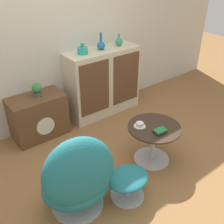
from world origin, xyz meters
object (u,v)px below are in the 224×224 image
object	(u,v)px
teacup	(140,125)
book_stack	(160,131)
potted_plant	(37,90)
ottoman	(128,181)
vase_leftmost	(83,50)
egg_chair	(78,180)
coffee_table	(153,139)
sideboard	(103,82)
vase_inner_right	(119,42)
tv_console	(38,116)
vase_inner_left	(101,45)

from	to	relation	value
teacup	book_stack	size ratio (longest dim) A/B	0.94
potted_plant	teacup	distance (m)	1.34
ottoman	vase_leftmost	bearing A→B (deg)	72.08
egg_chair	ottoman	distance (m)	0.51
ottoman	coffee_table	size ratio (longest dim) A/B	0.71
sideboard	ottoman	world-z (taller)	sideboard
coffee_table	teacup	xyz separation A→B (m)	(-0.12, 0.11, 0.19)
coffee_table	sideboard	bearing A→B (deg)	80.10
sideboard	egg_chair	size ratio (longest dim) A/B	1.29
vase_inner_right	book_stack	distance (m)	1.58
vase_inner_right	book_stack	bearing A→B (deg)	-111.63
tv_console	potted_plant	bearing A→B (deg)	1.11
ottoman	book_stack	world-z (taller)	book_stack
sideboard	vase_inner_right	bearing A→B (deg)	0.76
coffee_table	vase_leftmost	distance (m)	1.46
ottoman	teacup	bearing A→B (deg)	37.30
vase_leftmost	book_stack	world-z (taller)	vase_leftmost
sideboard	vase_inner_left	size ratio (longest dim) A/B	4.75
coffee_table	vase_leftmost	size ratio (longest dim) A/B	4.15
vase_inner_left	book_stack	size ratio (longest dim) A/B	1.67
coffee_table	egg_chair	bearing A→B (deg)	-175.15
egg_chair	coffee_table	bearing A→B (deg)	4.85
potted_plant	book_stack	world-z (taller)	potted_plant
vase_inner_left	vase_inner_right	bearing A→B (deg)	0.00
vase_leftmost	teacup	world-z (taller)	vase_leftmost
book_stack	potted_plant	bearing A→B (deg)	118.25
coffee_table	vase_leftmost	xyz separation A→B (m)	(-0.09, 1.26, 0.72)
ottoman	potted_plant	bearing A→B (deg)	97.43
tv_console	vase_inner_right	distance (m)	1.51
vase_leftmost	teacup	xyz separation A→B (m)	(-0.03, -1.16, -0.53)
coffee_table	vase_leftmost	bearing A→B (deg)	94.08
vase_inner_left	teacup	world-z (taller)	vase_inner_left
ottoman	vase_inner_left	bearing A→B (deg)	62.63
sideboard	vase_leftmost	size ratio (longest dim) A/B	7.73
vase_leftmost	ottoman	bearing A→B (deg)	-107.92
tv_console	coffee_table	bearing A→B (deg)	-57.24
book_stack	vase_leftmost	bearing A→B (deg)	92.31
tv_console	vase_inner_left	bearing A→B (deg)	0.24
book_stack	vase_inner_right	bearing A→B (deg)	68.37
vase_inner_right	teacup	world-z (taller)	vase_inner_right
tv_console	egg_chair	bearing A→B (deg)	-99.20
vase_leftmost	potted_plant	bearing A→B (deg)	-179.71
coffee_table	vase_inner_left	world-z (taller)	vase_inner_left
ottoman	vase_inner_right	bearing A→B (deg)	54.13
egg_chair	book_stack	world-z (taller)	egg_chair
sideboard	vase_leftmost	bearing A→B (deg)	179.28
coffee_table	vase_inner_right	xyz separation A→B (m)	(0.51, 1.26, 0.73)
egg_chair	vase_inner_right	size ratio (longest dim) A/B	5.08
egg_chair	vase_inner_right	xyz separation A→B (m)	(1.54, 1.35, 0.64)
potted_plant	teacup	size ratio (longest dim) A/B	1.33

